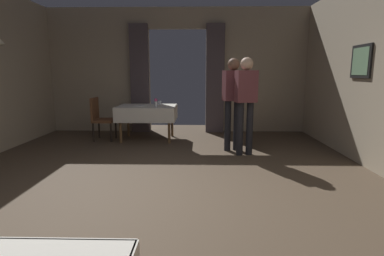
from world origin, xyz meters
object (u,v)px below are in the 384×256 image
at_px(dining_table_mid, 147,111).
at_px(glass_mid_b, 159,103).
at_px(flower_vase_mid, 156,102).
at_px(plate_mid_c, 139,106).
at_px(chair_mid_left, 100,117).
at_px(person_waiter_by_doorway, 233,97).
at_px(person_diner_standing_aside, 246,98).

xyz_separation_m(dining_table_mid, glass_mid_b, (0.25, 0.16, 0.15)).
relative_size(flower_vase_mid, plate_mid_c, 0.81).
height_order(chair_mid_left, plate_mid_c, chair_mid_left).
distance_m(person_waiter_by_doorway, person_diner_standing_aside, 0.37).
relative_size(plate_mid_c, person_waiter_by_doorway, 0.13).
xyz_separation_m(glass_mid_b, person_waiter_by_doorway, (1.51, -1.07, 0.23)).
bearing_deg(flower_vase_mid, person_diner_standing_aside, -29.78).
distance_m(glass_mid_b, person_diner_standing_aside, 2.20).
xyz_separation_m(flower_vase_mid, glass_mid_b, (0.02, 0.40, -0.05)).
xyz_separation_m(person_waiter_by_doorway, person_diner_standing_aside, (0.19, -0.31, 0.00)).
relative_size(flower_vase_mid, person_waiter_by_doorway, 0.11).
distance_m(chair_mid_left, person_diner_standing_aside, 3.22).
xyz_separation_m(dining_table_mid, flower_vase_mid, (0.23, -0.24, 0.20)).
bearing_deg(person_waiter_by_doorway, glass_mid_b, 144.73).
bearing_deg(plate_mid_c, chair_mid_left, -178.36).
bearing_deg(glass_mid_b, person_diner_standing_aside, -39.10).
xyz_separation_m(flower_vase_mid, plate_mid_c, (-0.39, 0.19, -0.09)).
bearing_deg(flower_vase_mid, chair_mid_left, 172.55).
xyz_separation_m(flower_vase_mid, person_waiter_by_doorway, (1.53, -0.67, 0.17)).
relative_size(glass_mid_b, plate_mid_c, 0.41).
xyz_separation_m(flower_vase_mid, person_diner_standing_aside, (1.72, -0.99, 0.17)).
height_order(glass_mid_b, person_diner_standing_aside, person_diner_standing_aside).
distance_m(dining_table_mid, flower_vase_mid, 0.39).
xyz_separation_m(dining_table_mid, chair_mid_left, (-1.01, -0.08, -0.13)).
height_order(dining_table_mid, plate_mid_c, plate_mid_c).
bearing_deg(plate_mid_c, flower_vase_mid, -25.74).
xyz_separation_m(plate_mid_c, person_waiter_by_doorway, (1.92, -0.86, 0.27)).
relative_size(dining_table_mid, plate_mid_c, 5.53).
relative_size(dining_table_mid, glass_mid_b, 13.40).
bearing_deg(person_diner_standing_aside, dining_table_mid, 147.88).
height_order(glass_mid_b, plate_mid_c, glass_mid_b).
bearing_deg(person_diner_standing_aside, person_waiter_by_doorway, 121.29).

